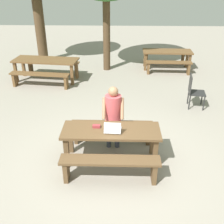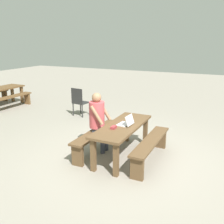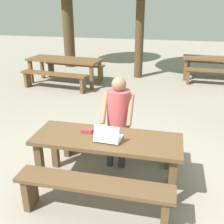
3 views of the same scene
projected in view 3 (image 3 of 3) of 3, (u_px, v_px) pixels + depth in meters
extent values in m
plane|color=gray|center=(107.00, 183.00, 3.69)|extent=(30.00, 30.00, 0.00)
cube|color=brown|center=(107.00, 139.00, 3.43)|extent=(1.89, 0.67, 0.05)
cube|color=brown|center=(40.00, 165.00, 3.52)|extent=(0.09, 0.09, 0.65)
cube|color=brown|center=(172.00, 182.00, 3.18)|extent=(0.09, 0.09, 0.65)
cube|color=brown|center=(55.00, 147.00, 3.95)|extent=(0.09, 0.09, 0.65)
cube|color=brown|center=(173.00, 161.00, 3.60)|extent=(0.09, 0.09, 0.65)
cube|color=brown|center=(93.00, 184.00, 2.95)|extent=(1.78, 0.30, 0.05)
cube|color=brown|center=(30.00, 191.00, 3.21)|extent=(0.08, 0.24, 0.43)
cube|color=brown|center=(165.00, 212.00, 2.88)|extent=(0.08, 0.24, 0.43)
cube|color=brown|center=(117.00, 133.00, 4.08)|extent=(1.78, 0.30, 0.05)
cube|color=brown|center=(68.00, 142.00, 4.33)|extent=(0.08, 0.24, 0.43)
cube|color=brown|center=(169.00, 153.00, 4.01)|extent=(0.08, 0.24, 0.43)
cube|color=silver|center=(109.00, 137.00, 3.40)|extent=(0.33, 0.23, 0.02)
cube|color=silver|center=(106.00, 134.00, 3.24)|extent=(0.32, 0.09, 0.20)
cube|color=black|center=(106.00, 134.00, 3.24)|extent=(0.29, 0.08, 0.18)
cube|color=#993338|center=(87.00, 131.00, 3.54)|extent=(0.15, 0.08, 0.05)
cylinder|color=#333847|center=(110.00, 151.00, 4.01)|extent=(0.10, 0.10, 0.47)
cylinder|color=#333847|center=(122.00, 153.00, 3.97)|extent=(0.10, 0.10, 0.47)
cube|color=#333847|center=(117.00, 132.00, 3.97)|extent=(0.28, 0.28, 0.12)
cylinder|color=#C64C51|center=(119.00, 109.00, 3.92)|extent=(0.33, 0.33, 0.58)
cylinder|color=#936B4C|center=(104.00, 108.00, 3.86)|extent=(0.07, 0.32, 0.41)
cylinder|color=#936B4C|center=(130.00, 110.00, 3.78)|extent=(0.07, 0.32, 0.41)
sphere|color=#936B4C|center=(119.00, 84.00, 3.78)|extent=(0.21, 0.21, 0.21)
cube|color=brown|center=(64.00, 60.00, 7.88)|extent=(2.24, 1.04, 0.05)
cube|color=brown|center=(31.00, 72.00, 8.05)|extent=(0.10, 0.10, 0.69)
cube|color=brown|center=(92.00, 77.00, 7.46)|extent=(0.10, 0.10, 0.69)
cube|color=brown|center=(42.00, 67.00, 8.58)|extent=(0.10, 0.10, 0.69)
cube|color=brown|center=(100.00, 72.00, 7.99)|extent=(0.10, 0.10, 0.69)
cube|color=brown|center=(54.00, 74.00, 7.41)|extent=(1.97, 0.51, 0.05)
cube|color=brown|center=(28.00, 79.00, 7.77)|extent=(0.11, 0.25, 0.43)
cube|color=brown|center=(83.00, 85.00, 7.24)|extent=(0.11, 0.25, 0.43)
cube|color=brown|center=(75.00, 64.00, 8.54)|extent=(1.97, 0.51, 0.05)
cube|color=brown|center=(51.00, 69.00, 8.90)|extent=(0.11, 0.25, 0.43)
cube|color=brown|center=(101.00, 74.00, 8.37)|extent=(0.11, 0.25, 0.43)
cube|color=brown|center=(214.00, 58.00, 8.25)|extent=(1.87, 0.77, 0.05)
cube|color=brown|center=(185.00, 70.00, 8.34)|extent=(0.09, 0.09, 0.65)
cube|color=brown|center=(185.00, 66.00, 8.81)|extent=(0.09, 0.09, 0.65)
cube|color=brown|center=(215.00, 71.00, 7.78)|extent=(1.67, 0.35, 0.05)
cube|color=brown|center=(188.00, 77.00, 8.04)|extent=(0.09, 0.24, 0.42)
cube|color=brown|center=(212.00, 62.00, 8.90)|extent=(1.67, 0.35, 0.05)
cube|color=brown|center=(188.00, 68.00, 9.16)|extent=(0.09, 0.24, 0.42)
cylinder|color=#4C3823|center=(68.00, 26.00, 9.76)|extent=(0.40, 0.40, 2.92)
cylinder|color=#4C3823|center=(140.00, 29.00, 8.27)|extent=(0.26, 0.26, 3.04)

